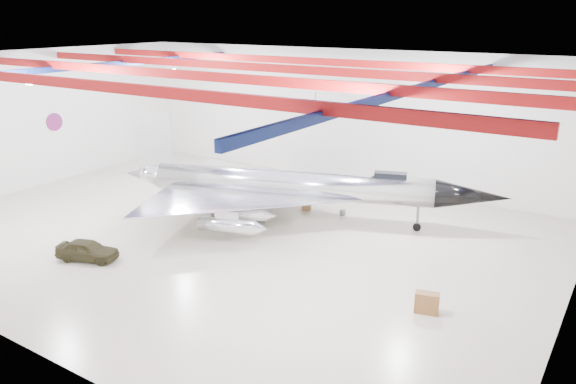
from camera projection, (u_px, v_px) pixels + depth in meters
The scene contains 15 objects.
floor at pixel (227, 233), 36.52m from camera, with size 40.00×40.00×0.00m, color #BBB194.
wall_back at pixel (338, 116), 46.85m from camera, with size 40.00×40.00×0.00m, color silver.
wall_left at pixel (31, 120), 45.25m from camera, with size 30.00×30.00×0.00m, color silver.
ceiling at pixel (221, 60), 33.20m from camera, with size 40.00×40.00×0.00m, color #0A0F38.
ceiling_structure at pixel (222, 72), 33.41m from camera, with size 39.50×29.50×1.08m.
wall_roundel at pixel (54, 122), 46.97m from camera, with size 1.50×1.50×0.10m, color #B21414.
jet_aircraft at pixel (290, 188), 38.03m from camera, with size 25.45×19.31×7.21m.
jeep at pixel (87, 250), 32.37m from camera, with size 1.44×3.59×1.22m, color #312E18.
desk at pixel (427, 303), 26.62m from camera, with size 1.13×0.56×1.03m, color brown.
crate_ply at pixel (230, 197), 43.09m from camera, with size 0.60×0.48×0.42m, color olive.
toolbox_red at pixel (276, 189), 45.14m from camera, with size 0.51×0.41×0.36m, color #A01110.
engine_drum at pixel (262, 220), 38.11m from camera, with size 0.53×0.53×0.47m, color #59595B.
parts_bin at pixel (307, 207), 40.81m from camera, with size 0.60×0.48×0.42m, color olive.
crate_small at pixel (224, 188), 45.60m from camera, with size 0.39×0.31×0.27m, color #59595B.
spares_box at pixel (343, 212), 39.76m from camera, with size 0.42×0.42×0.38m, color #59595B.
Camera 1 is at (21.86, -26.36, 13.57)m, focal length 35.00 mm.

